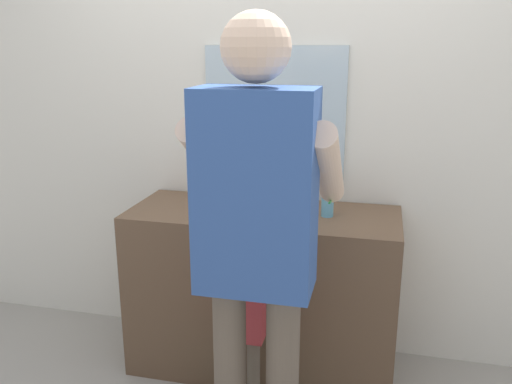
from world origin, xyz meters
name	(u,v)px	position (x,y,z in m)	size (l,w,h in m)	color
back_wall	(277,108)	(0.00, 0.62, 1.35)	(4.40, 0.10, 2.70)	silver
vanity_cabinet	(263,291)	(0.00, 0.30, 0.43)	(1.35, 0.54, 0.87)	brown
sink_basin	(262,202)	(0.00, 0.28, 0.92)	(0.36, 0.36, 0.11)	silver
faucet	(271,186)	(0.00, 0.50, 0.95)	(0.18, 0.14, 0.18)	#B7BABF
toothbrush_cup	(207,196)	(-0.31, 0.33, 0.92)	(0.07, 0.07, 0.21)	#D86666
soap_bottle	(328,203)	(0.32, 0.31, 0.93)	(0.06, 0.06, 0.17)	#66B2D1
child_toddler	(243,312)	(0.00, -0.10, 0.52)	(0.27, 0.27, 0.87)	#6B5B4C
adult_parent	(257,221)	(0.14, -0.43, 1.07)	(0.55, 0.58, 1.78)	#6B5B4C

